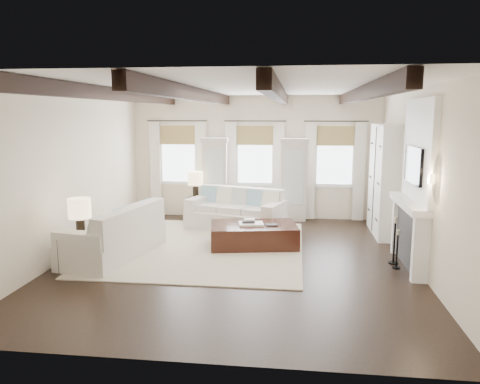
# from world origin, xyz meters

# --- Properties ---
(ground) EXTENTS (7.50, 7.50, 0.00)m
(ground) POSITION_xyz_m (0.00, 0.00, 0.00)
(ground) COLOR black
(ground) RESTS_ON ground
(room_shell) EXTENTS (6.54, 7.54, 3.22)m
(room_shell) POSITION_xyz_m (0.75, 0.90, 1.89)
(room_shell) COLOR beige
(room_shell) RESTS_ON ground
(area_rug) EXTENTS (4.09, 4.46, 0.02)m
(area_rug) POSITION_xyz_m (-0.82, 0.78, 0.01)
(area_rug) COLOR beige
(area_rug) RESTS_ON ground
(sofa_back) EXTENTS (2.47, 1.67, 0.97)m
(sofa_back) POSITION_xyz_m (-0.33, 2.42, 0.39)
(sofa_back) COLOR silver
(sofa_back) RESTS_ON ground
(sofa_left) EXTENTS (1.47, 2.47, 0.99)m
(sofa_left) POSITION_xyz_m (-2.31, -0.09, 0.41)
(sofa_left) COLOR silver
(sofa_left) RESTS_ON ground
(ottoman) EXTENTS (1.94, 1.40, 0.46)m
(ottoman) POSITION_xyz_m (0.22, 0.97, 0.23)
(ottoman) COLOR black
(ottoman) RESTS_ON ground
(tray) EXTENTS (0.56, 0.46, 0.04)m
(tray) POSITION_xyz_m (0.17, 0.93, 0.48)
(tray) COLOR white
(tray) RESTS_ON ottoman
(book_lower) EXTENTS (0.29, 0.24, 0.04)m
(book_lower) POSITION_xyz_m (0.11, 0.96, 0.52)
(book_lower) COLOR #262628
(book_lower) RESTS_ON tray
(book_upper) EXTENTS (0.25, 0.21, 0.03)m
(book_upper) POSITION_xyz_m (0.14, 0.98, 0.56)
(book_upper) COLOR beige
(book_upper) RESTS_ON book_lower
(book_loose) EXTENTS (0.27, 0.22, 0.03)m
(book_loose) POSITION_xyz_m (0.60, 0.91, 0.48)
(book_loose) COLOR #262628
(book_loose) RESTS_ON ottoman
(side_table_front) EXTENTS (0.60, 0.60, 0.60)m
(side_table_front) POSITION_xyz_m (-2.67, -0.84, 0.30)
(side_table_front) COLOR black
(side_table_front) RESTS_ON ground
(lamp_front) EXTENTS (0.39, 0.39, 0.68)m
(lamp_front) POSITION_xyz_m (-2.67, -0.84, 1.06)
(lamp_front) COLOR black
(lamp_front) RESTS_ON side_table_front
(side_table_back) EXTENTS (0.42, 0.42, 0.64)m
(side_table_back) POSITION_xyz_m (-1.44, 3.00, 0.32)
(side_table_back) COLOR black
(side_table_back) RESTS_ON ground
(lamp_back) EXTENTS (0.38, 0.38, 0.66)m
(lamp_back) POSITION_xyz_m (-1.44, 3.00, 1.08)
(lamp_back) COLOR black
(lamp_back) RESTS_ON side_table_back
(candlestick_near) EXTENTS (0.14, 0.14, 0.70)m
(candlestick_near) POSITION_xyz_m (2.90, -0.14, 0.29)
(candlestick_near) COLOR black
(candlestick_near) RESTS_ON ground
(candlestick_far) EXTENTS (0.18, 0.18, 0.88)m
(candlestick_far) POSITION_xyz_m (2.90, 0.13, 0.37)
(candlestick_far) COLOR black
(candlestick_far) RESTS_ON ground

